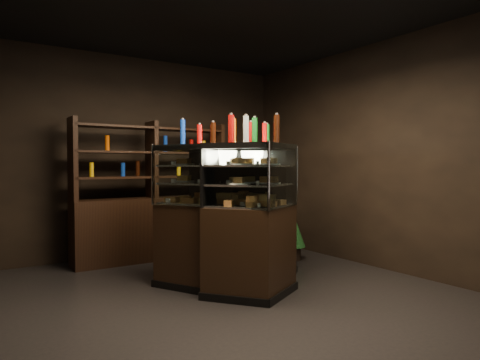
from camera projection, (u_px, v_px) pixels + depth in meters
name	position (u px, v px, depth m)	size (l,w,h in m)	color
ground	(212.00, 297.00, 4.43)	(5.00, 5.00, 0.00)	black
room_shell	(211.00, 109.00, 4.36)	(5.02, 5.02, 3.01)	black
display_case	(239.00, 240.00, 4.82)	(1.83, 1.65, 1.60)	black
food_display	(239.00, 180.00, 4.79)	(1.34, 1.26, 0.49)	#CB9349
bottles_top	(239.00, 132.00, 4.78)	(1.16, 1.12, 0.30)	#B20C0A
potted_conifer	(292.00, 227.00, 6.18)	(0.39, 0.39, 0.83)	black
back_shelving	(152.00, 217.00, 6.21)	(2.25, 0.43, 2.00)	black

